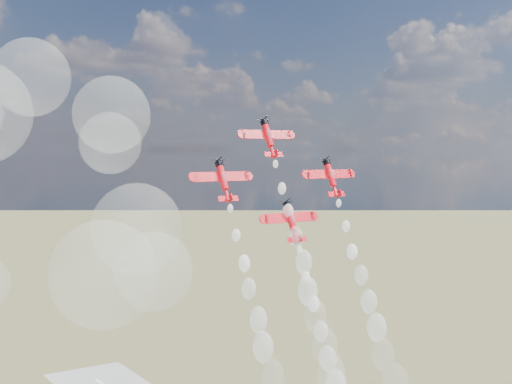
{
  "coord_description": "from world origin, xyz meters",
  "views": [
    {
      "loc": [
        -90.39,
        -114.94,
        84.67
      ],
      "look_at": [
        -9.17,
        10.9,
        75.83
      ],
      "focal_mm": 50.0,
      "sensor_mm": 36.0,
      "label": 1
    }
  ],
  "objects": [
    {
      "name": "plane_lead",
      "position": [
        -3.17,
        15.12,
        87.45
      ],
      "size": [
        13.01,
        6.5,
        8.63
      ],
      "rotation": [
        1.12,
        0.0,
        0.0
      ],
      "color": "red",
      "rests_on": "ground"
    },
    {
      "name": "plane_left",
      "position": [
        -17.24,
        10.78,
        78.61
      ],
      "size": [
        13.01,
        6.5,
        8.63
      ],
      "rotation": [
        1.12,
        0.0,
        0.0
      ],
      "color": "red",
      "rests_on": "ground"
    },
    {
      "name": "plane_right",
      "position": [
        10.9,
        10.78,
        78.61
      ],
      "size": [
        13.01,
        6.5,
        8.63
      ],
      "rotation": [
        1.12,
        0.0,
        0.0
      ],
      "color": "red",
      "rests_on": "ground"
    },
    {
      "name": "plane_slot",
      "position": [
        -3.17,
        6.45,
        69.76
      ],
      "size": [
        13.01,
        6.5,
        8.63
      ],
      "rotation": [
        1.12,
        0.0,
        0.0
      ],
      "color": "red",
      "rests_on": "ground"
    },
    {
      "name": "smoke_trail_lead",
      "position": [
        -3.42,
        -3.48,
        49.07
      ],
      "size": [
        5.73,
        23.38,
        44.18
      ],
      "color": "white",
      "rests_on": "plane_lead"
    },
    {
      "name": "smoke_trail_right",
      "position": [
        11.2,
        -8.0,
        40.31
      ],
      "size": [
        5.62,
        23.01,
        44.07
      ],
      "color": "white",
      "rests_on": "plane_right"
    },
    {
      "name": "drifted_smoke_cloud",
      "position": [
        -47.09,
        22.54,
        78.81
      ],
      "size": [
        63.14,
        39.97,
        57.79
      ],
      "color": "white",
      "rests_on": "ground"
    }
  ]
}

